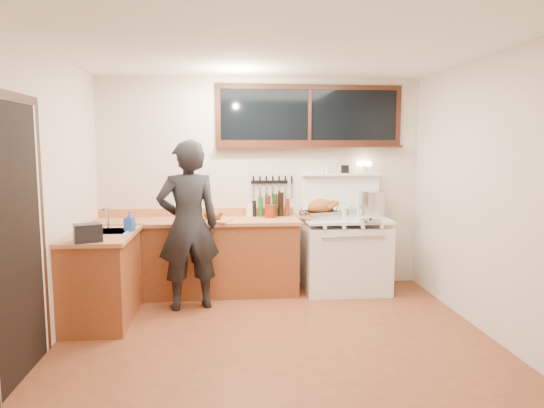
{
  "coord_description": "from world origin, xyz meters",
  "views": [
    {
      "loc": [
        -0.43,
        -4.29,
        1.77
      ],
      "look_at": [
        0.05,
        0.85,
        1.15
      ],
      "focal_mm": 32.0,
      "sensor_mm": 36.0,
      "label": 1
    }
  ],
  "objects": [
    {
      "name": "man",
      "position": [
        -0.85,
        0.93,
        0.92
      ],
      "size": [
        0.76,
        0.59,
        1.84
      ],
      "color": "black",
      "rests_on": "ground"
    },
    {
      "name": "toaster",
      "position": [
        -1.7,
        0.2,
        0.98
      ],
      "size": [
        0.29,
        0.25,
        0.17
      ],
      "color": "black",
      "rests_on": "counter_left"
    },
    {
      "name": "back_window",
      "position": [
        0.6,
        1.72,
        2.06
      ],
      "size": [
        2.32,
        0.13,
        0.77
      ],
      "color": "black",
      "rests_on": "room_shell"
    },
    {
      "name": "ground_plane",
      "position": [
        0.0,
        0.0,
        -0.01
      ],
      "size": [
        4.0,
        3.5,
        0.02
      ],
      "primitive_type": "cube",
      "color": "brown"
    },
    {
      "name": "sink_unit",
      "position": [
        -1.68,
        0.7,
        0.85
      ],
      "size": [
        0.5,
        0.45,
        0.37
      ],
      "color": "white",
      "rests_on": "counter_left"
    },
    {
      "name": "room_shell",
      "position": [
        0.0,
        0.0,
        1.65
      ],
      "size": [
        4.1,
        3.6,
        2.65
      ],
      "color": "beige",
      "rests_on": "ground"
    },
    {
      "name": "left_doorway",
      "position": [
        -1.99,
        -0.55,
        1.09
      ],
      "size": [
        0.02,
        1.04,
        2.17
      ],
      "color": "black",
      "rests_on": "ground"
    },
    {
      "name": "knife_strip",
      "position": [
        0.12,
        1.73,
        1.31
      ],
      "size": [
        0.52,
        0.03,
        0.28
      ],
      "color": "black",
      "rests_on": "room_shell"
    },
    {
      "name": "counter_left",
      "position": [
        -1.7,
        0.62,
        0.45
      ],
      "size": [
        0.64,
        1.09,
        0.9
      ],
      "color": "brown",
      "rests_on": "ground"
    },
    {
      "name": "counter_back",
      "position": [
        -0.8,
        1.45,
        0.45
      ],
      "size": [
        2.44,
        0.64,
        1.0
      ],
      "color": "brown",
      "rests_on": "ground"
    },
    {
      "name": "stockpot",
      "position": [
        1.38,
        1.58,
        1.05
      ],
      "size": [
        0.35,
        0.35,
        0.31
      ],
      "color": "silver",
      "rests_on": "vintage_stove"
    },
    {
      "name": "soap_bottle",
      "position": [
        -1.43,
        0.73,
        1.0
      ],
      "size": [
        0.11,
        0.11,
        0.2
      ],
      "color": "blue",
      "rests_on": "counter_left"
    },
    {
      "name": "saucepan",
      "position": [
        1.08,
        1.51,
        0.95
      ],
      "size": [
        0.18,
        0.27,
        0.11
      ],
      "color": "silver",
      "rests_on": "vintage_stove"
    },
    {
      "name": "cutting_board",
      "position": [
        -0.6,
        1.3,
        0.95
      ],
      "size": [
        0.47,
        0.41,
        0.14
      ],
      "color": "#BE764B",
      "rests_on": "counter_back"
    },
    {
      "name": "pitcher",
      "position": [
        -0.16,
        1.63,
        0.98
      ],
      "size": [
        0.12,
        0.12,
        0.17
      ],
      "color": "white",
      "rests_on": "counter_back"
    },
    {
      "name": "coffee_tin",
      "position": [
        0.09,
        1.52,
        0.98
      ],
      "size": [
        0.13,
        0.12,
        0.16
      ],
      "color": "maroon",
      "rests_on": "counter_back"
    },
    {
      "name": "roast_turkey",
      "position": [
        0.69,
        1.36,
        1.0
      ],
      "size": [
        0.49,
        0.42,
        0.24
      ],
      "color": "silver",
      "rests_on": "vintage_stove"
    },
    {
      "name": "bottle_cluster",
      "position": [
        0.13,
        1.63,
        1.03
      ],
      "size": [
        0.47,
        0.07,
        0.3
      ],
      "color": "black",
      "rests_on": "counter_back"
    },
    {
      "name": "vintage_stove",
      "position": [
        1.0,
        1.41,
        0.47
      ],
      "size": [
        1.02,
        0.74,
        1.58
      ],
      "color": "white",
      "rests_on": "ground"
    },
    {
      "name": "pot_lid",
      "position": [
        1.22,
        1.11,
        0.91
      ],
      "size": [
        0.31,
        0.31,
        0.04
      ],
      "color": "silver",
      "rests_on": "vintage_stove"
    }
  ]
}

